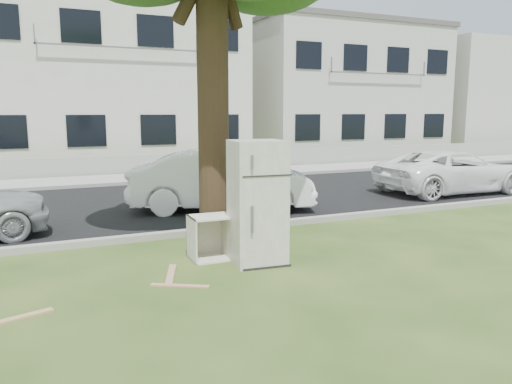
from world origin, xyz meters
name	(u,v)px	position (x,y,z in m)	size (l,w,h in m)	color
ground	(280,268)	(0.00, 0.00, 0.00)	(120.00, 120.00, 0.00)	#2A4317
road	(175,202)	(0.00, 6.00, 0.01)	(120.00, 7.00, 0.01)	black
kerb_near	(223,232)	(0.00, 2.45, 0.00)	(120.00, 0.18, 0.12)	gray
kerb_far	(146,184)	(0.00, 9.55, 0.00)	(120.00, 0.18, 0.12)	gray
sidewalk	(138,179)	(0.00, 11.00, 0.01)	(120.00, 2.80, 0.01)	gray
low_wall	(129,164)	(0.00, 12.60, 0.35)	(120.00, 0.15, 0.70)	gray
townhouse_center	(107,80)	(0.00, 17.50, 3.72)	(11.22, 8.16, 7.44)	silver
townhouse_right	(331,91)	(12.00, 17.50, 3.42)	(10.20, 8.16, 6.84)	beige
filler_right	(502,98)	(26.00, 18.00, 3.20)	(16.00, 9.00, 6.40)	silver
fridge	(257,202)	(-0.20, 0.39, 0.95)	(0.78, 0.73, 1.90)	beige
cabinet	(218,237)	(-0.67, 0.86, 0.35)	(0.90, 0.56, 0.70)	white
plank_b	(180,286)	(-1.60, -0.18, 0.01)	(0.80, 0.08, 0.02)	tan
plank_c	(171,275)	(-1.60, 0.31, 0.01)	(0.90, 0.10, 0.02)	tan
car_center	(222,181)	(0.75, 4.53, 0.71)	(1.50, 4.31, 1.42)	white
car_right	(452,171)	(7.69, 4.22, 0.62)	(2.06, 4.48, 1.24)	white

